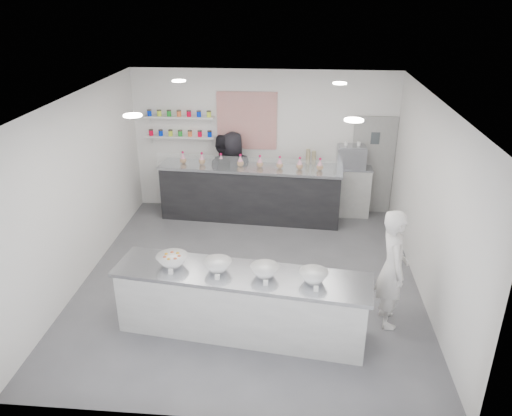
{
  "coord_description": "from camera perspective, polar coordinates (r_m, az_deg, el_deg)",
  "views": [
    {
      "loc": [
        0.72,
        -7.15,
        4.48
      ],
      "look_at": [
        0.06,
        0.4,
        1.12
      ],
      "focal_mm": 35.0,
      "sensor_mm": 36.0,
      "label": 1
    }
  ],
  "objects": [
    {
      "name": "jar_shelf_upper",
      "position": [
        10.64,
        -8.75,
        10.25
      ],
      "size": [
        1.45,
        0.22,
        0.04
      ],
      "primitive_type": "cube",
      "color": "silver",
      "rests_on": "back_wall"
    },
    {
      "name": "sneeze_guard",
      "position": [
        9.77,
        -0.99,
        4.97
      ],
      "size": [
        3.66,
        0.26,
        0.31
      ],
      "primitive_type": "cube",
      "rotation": [
        0.0,
        0.0,
        -0.07
      ],
      "color": "white",
      "rests_on": "back_bar"
    },
    {
      "name": "cookie_bags",
      "position": [
        10.09,
        -0.68,
        5.41
      ],
      "size": [
        2.94,
        0.34,
        0.26
      ],
      "primitive_type": null,
      "rotation": [
        0.0,
        0.0,
        -0.07
      ],
      "color": "pink",
      "rests_on": "back_bar"
    },
    {
      "name": "label_cards",
      "position": [
        6.32,
        -1.66,
        -9.62
      ],
      "size": [
        2.01,
        0.04,
        0.07
      ],
      "primitive_type": null,
      "color": "white",
      "rests_on": "prep_counter"
    },
    {
      "name": "right_wall",
      "position": [
        8.01,
        19.27,
        0.64
      ],
      "size": [
        0.0,
        6.0,
        6.0
      ],
      "primitive_type": "plane",
      "rotation": [
        1.57,
        0.0,
        -1.57
      ],
      "color": "white",
      "rests_on": "floor"
    },
    {
      "name": "floor",
      "position": [
        8.46,
        -0.67,
        -8.05
      ],
      "size": [
        6.0,
        6.0,
        0.0
      ],
      "primitive_type": "plane",
      "color": "#515156",
      "rests_on": "ground"
    },
    {
      "name": "back_door",
      "position": [
        10.8,
        13.15,
        4.73
      ],
      "size": [
        0.88,
        0.04,
        2.1
      ],
      "primitive_type": "cube",
      "color": "gray",
      "rests_on": "floor"
    },
    {
      "name": "cup_stacks",
      "position": [
        10.45,
        6.28,
        5.69
      ],
      "size": [
        0.24,
        0.24,
        0.34
      ],
      "primitive_type": null,
      "color": "tan",
      "rests_on": "espresso_ledge"
    },
    {
      "name": "prep_bowls",
      "position": [
        6.73,
        -1.74,
        -6.92
      ],
      "size": [
        2.38,
        0.78,
        0.15
      ],
      "primitive_type": null,
      "rotation": [
        0.0,
        0.0,
        -0.13
      ],
      "color": "white",
      "rests_on": "prep_counter"
    },
    {
      "name": "back_bar",
      "position": [
        10.33,
        -0.66,
        1.7
      ],
      "size": [
        3.76,
        0.93,
        1.15
      ],
      "primitive_type": "cube",
      "rotation": [
        0.0,
        0.0,
        -0.07
      ],
      "color": "black",
      "rests_on": "floor"
    },
    {
      "name": "back_wall",
      "position": [
        10.6,
        0.88,
        7.56
      ],
      "size": [
        5.5,
        0.0,
        5.5
      ],
      "primitive_type": "plane",
      "rotation": [
        1.57,
        0.0,
        0.0
      ],
      "color": "white",
      "rests_on": "floor"
    },
    {
      "name": "preserve_jars",
      "position": [
        10.65,
        -8.72,
        9.49
      ],
      "size": [
        1.45,
        0.1,
        0.56
      ],
      "primitive_type": null,
      "color": "#EA0028",
      "rests_on": "jar_shelf_lower"
    },
    {
      "name": "jar_shelf_lower",
      "position": [
        10.74,
        -8.61,
        8.07
      ],
      "size": [
        1.45,
        0.22,
        0.04
      ],
      "primitive_type": "cube",
      "color": "silver",
      "rests_on": "back_wall"
    },
    {
      "name": "ceiling",
      "position": [
        7.34,
        -0.79,
        12.26
      ],
      "size": [
        6.0,
        6.0,
        0.0
      ],
      "primitive_type": "plane",
      "rotation": [
        3.14,
        0.0,
        0.0
      ],
      "color": "white",
      "rests_on": "floor"
    },
    {
      "name": "staff_left",
      "position": [
        10.53,
        -3.84,
        3.8
      ],
      "size": [
        0.86,
        0.67,
        1.74
      ],
      "primitive_type": "imported",
      "rotation": [
        0.0,
        0.0,
        3.16
      ],
      "color": "black",
      "rests_on": "floor"
    },
    {
      "name": "prep_counter",
      "position": [
        7.03,
        -1.68,
        -10.8
      ],
      "size": [
        3.58,
        1.24,
        0.96
      ],
      "primitive_type": "cube",
      "rotation": [
        0.0,
        0.0,
        -0.13
      ],
      "color": "#A9A9A5",
      "rests_on": "floor"
    },
    {
      "name": "woman_prep",
      "position": [
        7.26,
        15.32,
        -6.69
      ],
      "size": [
        0.46,
        0.67,
        1.77
      ],
      "primitive_type": "imported",
      "rotation": [
        0.0,
        0.0,
        1.63
      ],
      "color": "silver",
      "rests_on": "floor"
    },
    {
      "name": "pattern_panel",
      "position": [
        10.49,
        -1.06,
        9.93
      ],
      "size": [
        1.25,
        0.03,
        1.2
      ],
      "primitive_type": "cube",
      "color": "#AA2825",
      "rests_on": "back_wall"
    },
    {
      "name": "downlight_0",
      "position": [
        6.67,
        -13.92,
        10.23
      ],
      "size": [
        0.24,
        0.24,
        0.02
      ],
      "primitive_type": "cylinder",
      "color": "white",
      "rests_on": "ceiling"
    },
    {
      "name": "espresso_ledge",
      "position": [
        10.71,
        9.06,
        1.98
      ],
      "size": [
        1.44,
        0.46,
        1.07
      ],
      "primitive_type": "cube",
      "color": "#A9A9A5",
      "rests_on": "floor"
    },
    {
      "name": "downlight_2",
      "position": [
        9.13,
        -8.81,
        14.17
      ],
      "size": [
        0.24,
        0.24,
        0.02
      ],
      "primitive_type": "cylinder",
      "color": "white",
      "rests_on": "ceiling"
    },
    {
      "name": "downlight_3",
      "position": [
        8.9,
        9.55,
        13.88
      ],
      "size": [
        0.24,
        0.24,
        0.02
      ],
      "primitive_type": "cylinder",
      "color": "white",
      "rests_on": "ceiling"
    },
    {
      "name": "staff_right",
      "position": [
        10.49,
        -2.61,
        3.9
      ],
      "size": [
        1.0,
        0.78,
        1.8
      ],
      "primitive_type": "imported",
      "rotation": [
        0.0,
        0.0,
        3.4
      ],
      "color": "black",
      "rests_on": "floor"
    },
    {
      "name": "espresso_machine",
      "position": [
        10.49,
        10.84,
        5.77
      ],
      "size": [
        0.58,
        0.4,
        0.44
      ],
      "primitive_type": "cube",
      "color": "#93969E",
      "rests_on": "espresso_ledge"
    },
    {
      "name": "left_wall",
      "position": [
        8.48,
        -19.55,
        1.91
      ],
      "size": [
        0.0,
        6.0,
        6.0
      ],
      "primitive_type": "plane",
      "rotation": [
        1.57,
        0.0,
        1.57
      ],
      "color": "white",
      "rests_on": "floor"
    },
    {
      "name": "downlight_1",
      "position": [
        6.36,
        11.12,
        9.84
      ],
      "size": [
        0.24,
        0.24,
        0.02
      ],
      "primitive_type": "cylinder",
      "color": "white",
      "rests_on": "ceiling"
    }
  ]
}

